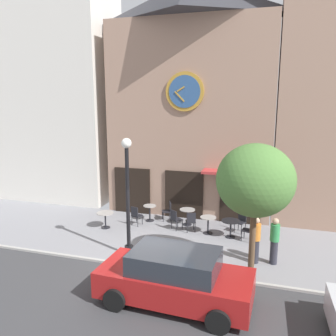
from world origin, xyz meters
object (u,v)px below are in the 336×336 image
Objects in this scene: cafe_table_near_door at (231,225)px; cafe_chair_mid_row at (191,220)px; cafe_chair_corner at (168,210)px; cafe_table_center_right at (105,217)px; street_tree at (255,181)px; street_lamp at (128,197)px; cafe_table_near_curb at (187,214)px; cafe_chair_curbside at (176,218)px; parked_car_red at (175,278)px; pedestrian_orange at (256,240)px; cafe_chair_near_lamp at (136,214)px; cafe_table_center_left at (150,211)px; cafe_chair_facing_wall at (241,220)px; cafe_table_leftmost at (208,222)px; cafe_chair_outer at (249,229)px; pedestrian_green at (274,240)px.

cafe_table_near_door is 0.86× the size of cafe_chair_mid_row.
cafe_table_center_right is at bearing -144.02° from cafe_chair_corner.
street_tree is at bearing -49.22° from cafe_chair_mid_row.
cafe_chair_corner is at bearing 35.98° from cafe_table_center_right.
street_lamp is 4.84× the size of cafe_chair_mid_row.
cafe_chair_curbside is (-0.36, -0.72, 0.01)m from cafe_table_near_curb.
street_tree is 5.75× the size of cafe_table_center_right.
street_tree reaches higher than parked_car_red.
pedestrian_orange is at bearing -13.01° from cafe_table_center_right.
cafe_chair_mid_row reaches higher than cafe_table_near_curb.
pedestrian_orange is (3.51, -2.21, 0.33)m from cafe_chair_curbside.
cafe_table_near_door is 0.86× the size of cafe_chair_curbside.
cafe_chair_near_lamp is at bearing 177.99° from cafe_table_near_door.
cafe_table_center_left is (1.60, 1.43, -0.03)m from cafe_table_center_right.
parked_car_red is (2.91, -6.09, 0.27)m from cafe_table_center_left.
cafe_chair_near_lamp is 1.00× the size of cafe_chair_facing_wall.
street_tree is 4.85× the size of cafe_chair_corner.
cafe_chair_facing_wall is at bearing -2.21° from cafe_table_center_left.
cafe_table_leftmost is at bearing -0.82° from cafe_chair_curbside.
street_lamp is 3.50m from cafe_chair_curbside.
cafe_chair_corner is at bearing 140.29° from cafe_chair_mid_row.
cafe_table_leftmost is at bearing 169.15° from cafe_chair_outer.
cafe_table_near_door is at bearing 117.96° from pedestrian_orange.
cafe_chair_curbside is at bearing 174.08° from cafe_chair_mid_row.
pedestrian_green is (6.01, -2.08, 0.33)m from cafe_chair_near_lamp.
cafe_chair_outer is 1.00× the size of cafe_chair_curbside.
cafe_chair_near_lamp is 2.58m from cafe_chair_mid_row.
cafe_chair_mid_row is at bearing 173.55° from cafe_chair_outer.
cafe_table_leftmost is (1.09, -0.75, -0.01)m from cafe_table_near_curb.
cafe_chair_facing_wall is 6.08m from parked_car_red.
cafe_table_center_right is (-6.50, 2.54, -2.68)m from street_tree.
cafe_chair_near_lamp is 6.37m from pedestrian_green.
cafe_chair_near_lamp is 0.54× the size of pedestrian_green.
cafe_chair_corner reaches higher than cafe_table_near_door.
cafe_chair_mid_row is (2.18, -0.82, 0.04)m from cafe_table_center_left.
cafe_chair_mid_row is (-2.48, 0.28, 0.00)m from cafe_chair_outer.
cafe_table_near_door is at bearing 79.28° from parked_car_red.
street_tree reaches higher than cafe_table_near_door.
cafe_chair_outer is at bearing 70.77° from parked_car_red.
cafe_chair_curbside is (-2.79, -0.58, 0.00)m from cafe_chair_facing_wall.
cafe_chair_near_lamp and cafe_chair_facing_wall have the same top height.
cafe_table_center_right is at bearing 158.63° from street_tree.
parked_car_red is at bearing -64.44° from cafe_table_center_left.
cafe_chair_outer is at bearing 94.83° from street_tree.
cafe_chair_facing_wall is (2.43, -0.15, 0.01)m from cafe_table_near_curb.
cafe_table_center_left is 0.17× the size of parked_car_red.
street_lamp reaches higher than cafe_table_center_left.
cafe_table_near_curb is at bearing 145.62° from cafe_table_leftmost.
street_lamp is at bearing -110.34° from cafe_table_near_curb.
cafe_table_near_door reaches higher than cafe_table_center_right.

